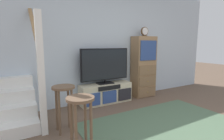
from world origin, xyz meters
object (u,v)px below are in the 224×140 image
Objects in this scene: media_console at (106,93)px; television at (105,65)px; bar_stool_far at (64,98)px; desk_clock at (145,32)px; bar_stool_near at (81,112)px; side_cabinet at (143,67)px.

media_console is 0.65m from television.
television is at bearing 37.05° from bar_stool_far.
media_console is at bearing 179.75° from desk_clock.
bar_stool_near is at bearing -126.51° from television.
media_console is 0.79× the size of side_cabinet.
bar_stool_far is at bearing -159.09° from side_cabinet.
bar_stool_far is (-2.25, -0.85, -1.11)m from desk_clock.
bar_stool_far reaches higher than bar_stool_near.
television is 1.33m from desk_clock.
media_console is at bearing -179.47° from side_cabinet.
media_console is 1.04× the size of television.
side_cabinet reaches higher than bar_stool_far.
side_cabinet reaches higher than media_console.
bar_stool_far is (-2.26, -0.86, -0.23)m from side_cabinet.
side_cabinet is at bearing 59.77° from desk_clock.
bar_stool_far is at bearing 93.43° from bar_stool_near.
media_console is 1.89m from bar_stool_near.
bar_stool_far is (-0.04, 0.64, 0.00)m from bar_stool_near.
desk_clock is at bearing -1.51° from television.
side_cabinet is 2.14× the size of bar_stool_far.
desk_clock is at bearing 20.65° from bar_stool_far.
desk_clock reaches higher than television.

